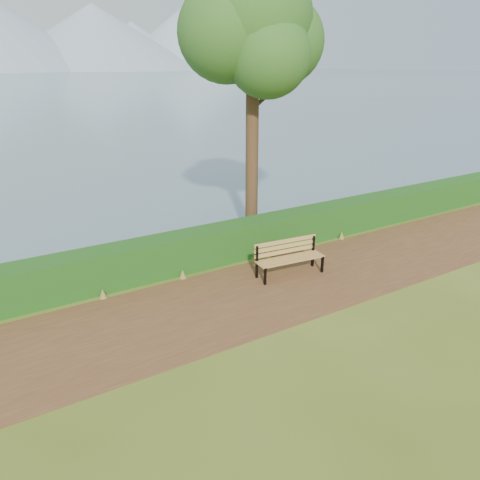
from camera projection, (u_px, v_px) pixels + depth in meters
ground at (261, 299)px, 11.18m from camera, size 140.00×140.00×0.00m
path at (254, 294)px, 11.41m from camera, size 40.00×3.40×0.01m
hedge at (209, 246)px, 13.07m from camera, size 32.00×0.85×1.00m
bench at (288, 255)px, 12.34m from camera, size 1.91×0.75×0.94m
tree at (253, 26)px, 13.13m from camera, size 4.37×3.69×8.43m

